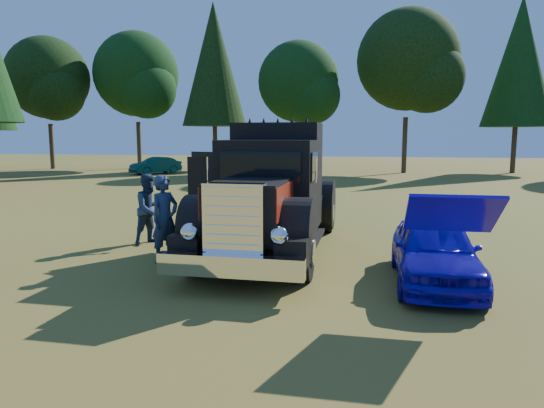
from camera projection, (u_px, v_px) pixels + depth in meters
The scene contains 7 objects.
ground at pixel (275, 296), 8.20m from camera, with size 120.00×120.00×0.00m, color #4A601C.
treeline at pixel (314, 65), 34.26m from camera, with size 72.10×24.04×13.84m.
diamond_t_truck at pixel (270, 198), 11.12m from camera, with size 3.33×7.16×3.00m.
hotrod_coupe at pixel (435, 250), 8.82m from camera, with size 1.45×3.96×1.89m.
spectator_near at pixel (165, 219), 10.28m from camera, with size 0.68×0.45×1.88m, color #1B233F.
spectator_far at pixel (150, 209), 12.15m from camera, with size 0.86×0.67×1.76m, color #1F2549.
distant_teal_car at pixel (156, 165), 35.42m from camera, with size 1.30×3.72×1.23m, color #092B3B.
Camera 1 is at (1.52, -7.76, 2.66)m, focal length 32.00 mm.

